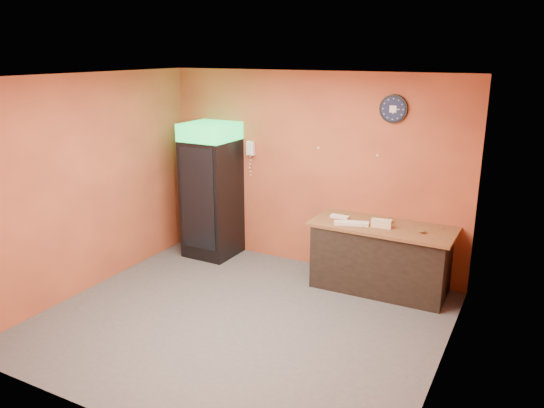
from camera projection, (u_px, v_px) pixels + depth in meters
The scene contains 15 objects.
floor at pixel (241, 321), 6.24m from camera, with size 4.50×4.50×0.00m, color #47474C.
back_wall at pixel (311, 171), 7.55m from camera, with size 4.50×0.02×2.80m, color #C35D37.
left_wall at pixel (90, 184), 6.86m from camera, with size 0.02×4.00×2.80m, color #C35D37.
right_wall at pixel (449, 240), 4.84m from camera, with size 0.02×4.00×2.80m, color #C35D37.
ceiling at pixel (236, 77), 5.46m from camera, with size 4.50×4.00×0.02m, color white.
beverage_cooler at pixel (210, 192), 7.99m from camera, with size 0.73×0.74×2.04m.
prep_counter at pixel (381, 259), 6.97m from camera, with size 1.71×0.76×0.85m, color black.
wall_clock at pixel (394, 109), 6.75m from camera, with size 0.36×0.06×0.36m.
wall_phone at pixel (250, 148), 7.86m from camera, with size 0.11×0.10×0.21m.
butcher_paper at pixel (383, 226), 6.84m from camera, with size 1.84×0.82×0.04m, color brown.
sub_roll_stack at pixel (381, 223), 6.73m from camera, with size 0.26×0.11×0.11m.
wrapped_sandwich_left at pixel (345, 223), 6.85m from camera, with size 0.28×0.11×0.04m, color silver.
wrapped_sandwich_mid at pixel (357, 224), 6.82m from camera, with size 0.30×0.12×0.04m, color silver.
wrapped_sandwich_right at pixel (340, 217), 7.11m from camera, with size 0.25×0.10×0.04m, color silver.
kitchen_tool at pixel (390, 221), 6.91m from camera, with size 0.06×0.06×0.06m, color silver.
Camera 1 is at (2.95, -4.78, 3.07)m, focal length 35.00 mm.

